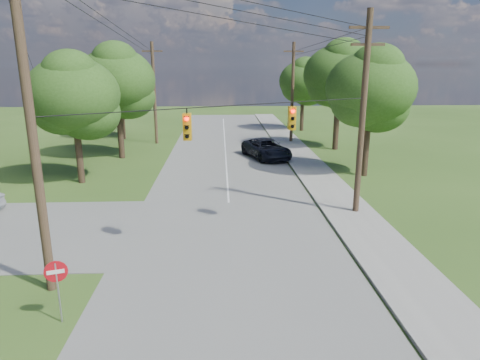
{
  "coord_description": "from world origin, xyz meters",
  "views": [
    {
      "loc": [
        1.57,
        -13.8,
        7.86
      ],
      "look_at": [
        2.43,
        5.0,
        2.75
      ],
      "focal_mm": 32.0,
      "sensor_mm": 36.0,
      "label": 1
    }
  ],
  "objects_px": {
    "pole_sw": "(30,116)",
    "pole_ne": "(363,112)",
    "pole_north_w": "(154,93)",
    "pole_north_e": "(292,92)",
    "do_not_enter_sign": "(57,278)",
    "car_main_north": "(266,149)"
  },
  "relations": [
    {
      "from": "pole_sw",
      "to": "pole_ne",
      "type": "bearing_deg",
      "value": 29.38
    },
    {
      "from": "pole_north_w",
      "to": "pole_ne",
      "type": "bearing_deg",
      "value": -57.71
    },
    {
      "from": "pole_north_e",
      "to": "do_not_enter_sign",
      "type": "relative_size",
      "value": 4.76
    },
    {
      "from": "car_main_north",
      "to": "pole_sw",
      "type": "bearing_deg",
      "value": -133.65
    },
    {
      "from": "pole_north_e",
      "to": "do_not_enter_sign",
      "type": "bearing_deg",
      "value": -111.35
    },
    {
      "from": "pole_north_w",
      "to": "do_not_enter_sign",
      "type": "bearing_deg",
      "value": -87.29
    },
    {
      "from": "pole_ne",
      "to": "pole_north_e",
      "type": "xyz_separation_m",
      "value": [
        -0.0,
        22.0,
        -0.34
      ]
    },
    {
      "from": "pole_ne",
      "to": "car_main_north",
      "type": "height_order",
      "value": "pole_ne"
    },
    {
      "from": "car_main_north",
      "to": "pole_north_w",
      "type": "bearing_deg",
      "value": 124.67
    },
    {
      "from": "pole_north_e",
      "to": "pole_north_w",
      "type": "height_order",
      "value": "same"
    },
    {
      "from": "pole_north_e",
      "to": "car_main_north",
      "type": "bearing_deg",
      "value": -113.63
    },
    {
      "from": "pole_ne",
      "to": "pole_north_e",
      "type": "distance_m",
      "value": 22.0
    },
    {
      "from": "car_main_north",
      "to": "do_not_enter_sign",
      "type": "relative_size",
      "value": 2.77
    },
    {
      "from": "pole_ne",
      "to": "pole_north_w",
      "type": "relative_size",
      "value": 1.05
    },
    {
      "from": "pole_north_e",
      "to": "do_not_enter_sign",
      "type": "distance_m",
      "value": 34.24
    },
    {
      "from": "pole_sw",
      "to": "pole_north_w",
      "type": "bearing_deg",
      "value": 90.77
    },
    {
      "from": "pole_north_w",
      "to": "car_main_north",
      "type": "relative_size",
      "value": 1.72
    },
    {
      "from": "pole_ne",
      "to": "pole_sw",
      "type": "bearing_deg",
      "value": -150.62
    },
    {
      "from": "pole_sw",
      "to": "pole_north_w",
      "type": "relative_size",
      "value": 1.2
    },
    {
      "from": "pole_north_w",
      "to": "car_main_north",
      "type": "height_order",
      "value": "pole_north_w"
    },
    {
      "from": "pole_sw",
      "to": "pole_north_e",
      "type": "height_order",
      "value": "pole_sw"
    },
    {
      "from": "pole_ne",
      "to": "do_not_enter_sign",
      "type": "bearing_deg",
      "value": -141.92
    }
  ]
}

